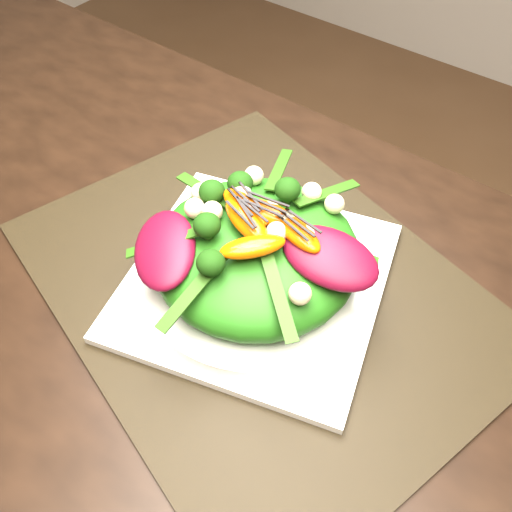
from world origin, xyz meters
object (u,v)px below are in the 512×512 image
Objects in this scene: placemat at (256,284)px; lettuce_mound at (256,252)px; orange_segment at (261,194)px; plate_base at (256,280)px; dining_table at (119,415)px; salad_bowl at (256,272)px.

placemat is 2.39× the size of lettuce_mound.
plate_base is at bearing -58.67° from orange_segment.
orange_segment reaches higher than lettuce_mound.
dining_table is at bearing -95.66° from placemat.
dining_table is at bearing -89.27° from orange_segment.
plate_base is 1.06× the size of salad_bowl.
salad_bowl is at bearing 0.00° from lettuce_mound.
dining_table reaches higher than salad_bowl.
lettuce_mound is at bearing 180.00° from placemat.
salad_bowl is 4.00× the size of orange_segment.
dining_table reaches higher than plate_base.
dining_table is at bearing -95.66° from plate_base.
salad_bowl is (0.02, 0.17, 0.04)m from dining_table.
plate_base is at bearing 180.00° from placemat.
salad_bowl is at bearing 180.00° from placemat.
salad_bowl is (-0.00, 0.00, 0.02)m from placemat.
salad_bowl is at bearing -58.67° from orange_segment.
lettuce_mound is (0.02, 0.17, 0.07)m from dining_table.
plate_base is (-0.00, 0.00, 0.01)m from placemat.
orange_segment is at bearing 121.33° from salad_bowl.
orange_segment is (-0.02, 0.03, 0.08)m from plate_base.
salad_bowl is (0.00, 0.00, 0.01)m from plate_base.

